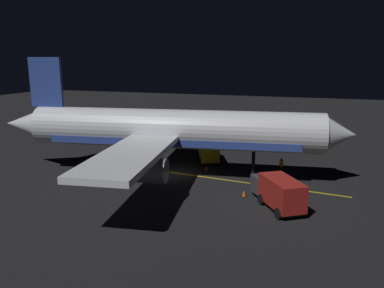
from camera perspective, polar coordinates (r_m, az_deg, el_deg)
The scene contains 8 objects.
ground_plane at distance 39.73m, azimuth -2.74°, elevation -4.86°, with size 180.00×180.00×0.20m, color black.
apron_guide_stripe at distance 38.71m, azimuth 2.94°, elevation -5.18°, with size 0.24×26.88×0.01m, color gold.
airliner at distance 38.67m, azimuth -3.67°, elevation 2.07°, with size 32.42×37.06×12.17m.
baggage_truck at distance 31.54m, azimuth 13.02°, elevation -7.19°, with size 6.30×5.13×2.62m.
catering_truck at distance 44.67m, azimuth 2.47°, elevation -1.09°, with size 6.13×4.17×2.40m.
ground_crew_worker at distance 40.88m, azimuth 13.46°, elevation -3.25°, with size 0.40×0.40×1.74m.
traffic_cone_near_left at distance 41.02m, azimuth 2.26°, elevation -3.78°, with size 0.50×0.50×0.55m.
traffic_cone_near_right at distance 33.89m, azimuth 7.94°, elevation -7.50°, with size 0.50×0.50×0.55m.
Camera 1 is at (35.16, 14.05, 11.92)m, focal length 34.95 mm.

